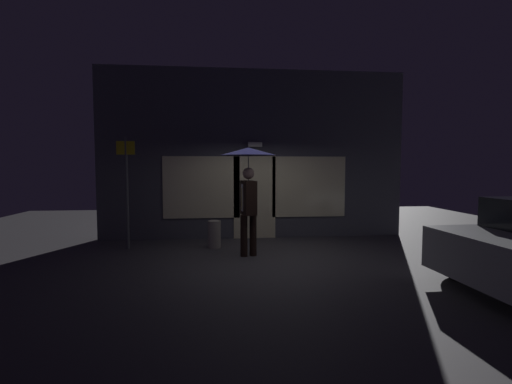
# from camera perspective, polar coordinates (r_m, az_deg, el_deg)

# --- Properties ---
(ground_plane) EXTENTS (18.00, 18.00, 0.00)m
(ground_plane) POSITION_cam_1_polar(r_m,az_deg,el_deg) (7.48, 1.45, -10.52)
(ground_plane) COLOR #423F44
(building_facade) EXTENTS (8.02, 0.48, 4.40)m
(building_facade) POSITION_cam_1_polar(r_m,az_deg,el_deg) (9.58, -0.31, 5.76)
(building_facade) COLOR #4C4C56
(building_facade) RESTS_ON ground
(person_with_umbrella) EXTENTS (1.19, 1.19, 2.27)m
(person_with_umbrella) POSITION_cam_1_polar(r_m,az_deg,el_deg) (7.49, -1.21, 3.18)
(person_with_umbrella) COLOR black
(person_with_umbrella) RESTS_ON ground
(street_sign_post) EXTENTS (0.40, 0.07, 2.55)m
(street_sign_post) POSITION_cam_1_polar(r_m,az_deg,el_deg) (8.63, -19.78, 0.87)
(street_sign_post) COLOR #595B60
(street_sign_post) RESTS_ON ground
(sidewalk_bollard) EXTENTS (0.30, 0.30, 0.63)m
(sidewalk_bollard) POSITION_cam_1_polar(r_m,az_deg,el_deg) (8.45, -6.61, -6.67)
(sidewalk_bollard) COLOR #B2A899
(sidewalk_bollard) RESTS_ON ground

